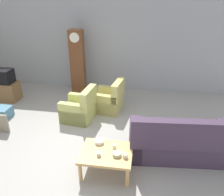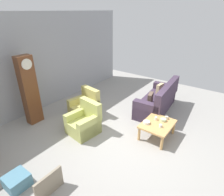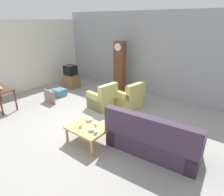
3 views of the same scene
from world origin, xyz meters
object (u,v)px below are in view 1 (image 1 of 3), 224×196
(armchair_olive_far, at_px, (109,101))
(coffee_table_wood, at_px, (106,155))
(couch_floral, at_px, (181,143))
(cup_white_porcelain, at_px, (114,146))
(storage_box_blue, at_px, (2,112))
(cup_blue_rimmed, at_px, (99,154))
(grandfather_clock, at_px, (78,63))
(tv_stand_cabinet, at_px, (7,91))
(armchair_olive_near, at_px, (80,109))
(bowl_white_stacked, at_px, (99,142))
(tv_crt, at_px, (4,76))
(bowl_shallow_green, at_px, (117,154))
(cup_cream_tall, at_px, (125,156))

(armchair_olive_far, distance_m, coffee_table_wood, 2.43)
(couch_floral, distance_m, cup_white_porcelain, 1.40)
(couch_floral, distance_m, storage_box_blue, 4.71)
(cup_white_porcelain, relative_size, cup_blue_rimmed, 1.21)
(grandfather_clock, relative_size, tv_stand_cabinet, 3.09)
(armchair_olive_near, xyz_separation_m, cup_blue_rimmed, (0.92, -1.90, 0.17))
(coffee_table_wood, distance_m, bowl_white_stacked, 0.32)
(coffee_table_wood, relative_size, tv_crt, 2.00)
(couch_floral, height_order, cup_blue_rimmed, couch_floral)
(couch_floral, xyz_separation_m, coffee_table_wood, (-1.44, -0.62, 0.02))
(armchair_olive_far, bearing_deg, bowl_white_stacked, -85.53)
(cup_blue_rimmed, bearing_deg, storage_box_blue, 150.97)
(tv_crt, height_order, storage_box_blue, tv_crt)
(cup_blue_rimmed, bearing_deg, bowl_shallow_green, 10.10)
(tv_stand_cabinet, distance_m, cup_cream_tall, 4.82)
(armchair_olive_near, relative_size, cup_blue_rimmed, 11.83)
(cup_blue_rimmed, bearing_deg, cup_cream_tall, 3.17)
(armchair_olive_near, bearing_deg, bowl_shallow_green, -56.06)
(tv_crt, relative_size, storage_box_blue, 1.11)
(couch_floral, relative_size, armchair_olive_near, 2.36)
(cup_cream_tall, bearing_deg, armchair_olive_near, 126.68)
(storage_box_blue, height_order, cup_cream_tall, cup_cream_tall)
(armchair_olive_far, distance_m, cup_blue_rimmed, 2.55)
(tv_stand_cabinet, bearing_deg, cup_blue_rimmed, -37.87)
(cup_blue_rimmed, height_order, bowl_white_stacked, cup_blue_rimmed)
(armchair_olive_far, xyz_separation_m, cup_blue_rimmed, (0.24, -2.53, 0.17))
(grandfather_clock, height_order, bowl_white_stacked, grandfather_clock)
(coffee_table_wood, xyz_separation_m, bowl_shallow_green, (0.20, -0.07, 0.10))
(storage_box_blue, height_order, bowl_shallow_green, bowl_shallow_green)
(storage_box_blue, distance_m, cup_white_porcelain, 3.62)
(cup_cream_tall, bearing_deg, tv_stand_cabinet, 145.89)
(coffee_table_wood, distance_m, cup_blue_rimmed, 0.20)
(tv_crt, distance_m, cup_cream_tall, 4.83)
(tv_stand_cabinet, height_order, storage_box_blue, tv_stand_cabinet)
(tv_stand_cabinet, distance_m, storage_box_blue, 1.14)
(cup_cream_tall, bearing_deg, armchair_olive_far, 105.95)
(armchair_olive_near, distance_m, armchair_olive_far, 0.93)
(armchair_olive_near, height_order, tv_crt, tv_crt)
(couch_floral, relative_size, storage_box_blue, 5.00)
(grandfather_clock, bearing_deg, cup_blue_rimmed, -68.28)
(couch_floral, distance_m, cup_cream_tall, 1.30)
(tv_crt, xyz_separation_m, cup_cream_tall, (3.99, -2.70, -0.32))
(tv_crt, relative_size, bowl_shallow_green, 2.93)
(armchair_olive_far, relative_size, storage_box_blue, 2.12)
(tv_stand_cabinet, xyz_separation_m, bowl_white_stacked, (3.44, -2.36, 0.18))
(tv_stand_cabinet, bearing_deg, cup_cream_tall, -34.11)
(storage_box_blue, relative_size, cup_blue_rimmed, 5.57)
(armchair_olive_near, bearing_deg, armchair_olive_far, 43.00)
(armchair_olive_far, bearing_deg, armchair_olive_near, -137.00)
(armchair_olive_near, xyz_separation_m, tv_stand_cabinet, (-2.59, 0.83, -0.01))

